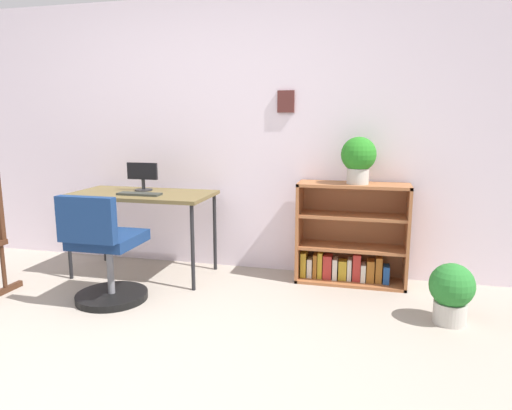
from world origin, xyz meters
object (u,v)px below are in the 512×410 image
monitor (143,176)px  office_chair (105,256)px  bookshelf_low (350,239)px  keyboard (139,194)px  desk (142,199)px  potted_plant_floor (451,291)px  potted_plant_on_shelf (358,158)px

monitor → office_chair: 0.89m
bookshelf_low → keyboard: bearing=-167.5°
keyboard → bookshelf_low: bookshelf_low is taller
keyboard → bookshelf_low: bearing=12.5°
desk → potted_plant_floor: desk is taller
keyboard → potted_plant_floor: 2.42m
potted_plant_floor → desk: bearing=170.3°
desk → bookshelf_low: (1.71, 0.25, -0.30)m
keyboard → bookshelf_low: 1.75m
office_chair → potted_plant_floor: size_ratio=2.03×
bookshelf_low → potted_plant_on_shelf: bearing=-54.3°
monitor → desk: bearing=-68.3°
keyboard → bookshelf_low: size_ratio=0.41×
keyboard → potted_plant_on_shelf: (1.71, 0.32, 0.30)m
desk → bookshelf_low: 1.76m
office_chair → potted_plant_floor: (2.36, 0.24, -0.13)m
monitor → keyboard: bearing=-70.0°
potted_plant_on_shelf → keyboard: bearing=-169.6°
keyboard → office_chair: (-0.01, -0.53, -0.37)m
keyboard → potted_plant_floor: keyboard is taller
office_chair → desk: bearing=92.7°
keyboard → monitor: bearing=110.0°
office_chair → potted_plant_floor: 2.37m
monitor → office_chair: monitor is taller
bookshelf_low → potted_plant_floor: bearing=-44.3°
keyboard → office_chair: office_chair is taller
monitor → potted_plant_floor: 2.56m
potted_plant_on_shelf → potted_plant_floor: 1.19m
potted_plant_on_shelf → potted_plant_floor: (0.64, -0.61, -0.80)m
keyboard → office_chair: size_ratio=0.44×
desk → keyboard: 0.14m
desk → potted_plant_on_shelf: 1.80m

